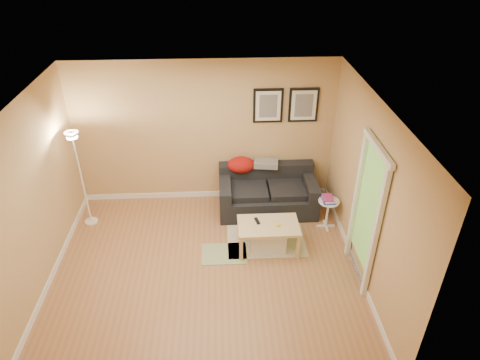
{
  "coord_description": "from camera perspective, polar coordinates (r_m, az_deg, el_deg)",
  "views": [
    {
      "loc": [
        0.26,
        -4.71,
        4.52
      ],
      "look_at": [
        0.55,
        0.85,
        1.05
      ],
      "focal_mm": 31.92,
      "sensor_mm": 36.0,
      "label": 1
    }
  ],
  "objects": [
    {
      "name": "remote_control",
      "position": [
        6.65,
        2.3,
        -5.49
      ],
      "size": [
        0.09,
        0.17,
        0.02
      ],
      "primitive_type": "cube",
      "rotation": [
        0.0,
        0.0,
        0.23
      ],
      "color": "black",
      "rests_on": "coffee_table"
    },
    {
      "name": "wall_front",
      "position": [
        4.21,
        -5.73,
        -18.1
      ],
      "size": [
        4.5,
        0.0,
        4.5
      ],
      "primitive_type": "plane",
      "rotation": [
        -1.57,
        0.0,
        0.0
      ],
      "color": "tan",
      "rests_on": "ground"
    },
    {
      "name": "floor",
      "position": [
        6.53,
        -4.53,
        -11.98
      ],
      "size": [
        4.5,
        4.5,
        0.0
      ],
      "primitive_type": "plane",
      "color": "#A76A47",
      "rests_on": "ground"
    },
    {
      "name": "book_stack",
      "position": [
        7.13,
        11.72,
        -2.48
      ],
      "size": [
        0.26,
        0.3,
        0.08
      ],
      "primitive_type": null,
      "rotation": [
        0.0,
        0.0,
        0.31
      ],
      "color": "#3644A2",
      "rests_on": "side_table"
    },
    {
      "name": "doorway",
      "position": [
        6.06,
        16.35,
        -4.77
      ],
      "size": [
        0.12,
        1.01,
        2.13
      ],
      "primitive_type": null,
      "color": "white",
      "rests_on": "ground"
    },
    {
      "name": "area_rug",
      "position": [
        7.03,
        3.5,
        -8.08
      ],
      "size": [
        1.25,
        0.85,
        0.01
      ],
      "primitive_type": "cube",
      "color": "beige",
      "rests_on": "ground"
    },
    {
      "name": "red_throw",
      "position": [
        7.52,
        0.14,
        2.04
      ],
      "size": [
        0.48,
        0.36,
        0.28
      ],
      "primitive_type": null,
      "color": "#A4170F",
      "rests_on": "sofa"
    },
    {
      "name": "tape_roll",
      "position": [
        6.58,
        5.08,
        -5.98
      ],
      "size": [
        0.07,
        0.07,
        0.03
      ],
      "primitive_type": "cylinder",
      "color": "yellow",
      "rests_on": "coffee_table"
    },
    {
      "name": "wall_right",
      "position": [
        6.04,
        16.78,
        -1.8
      ],
      "size": [
        0.0,
        4.0,
        4.0
      ],
      "primitive_type": "plane",
      "rotation": [
        1.57,
        0.0,
        -1.57
      ],
      "color": "tan",
      "rests_on": "ground"
    },
    {
      "name": "coffee_table",
      "position": [
        6.75,
        3.74,
        -7.54
      ],
      "size": [
        1.01,
        0.69,
        0.47
      ],
      "primitive_type": null,
      "rotation": [
        0.0,
        0.0,
        -0.13
      ],
      "color": "#DBBD85",
      "rests_on": "ground"
    },
    {
      "name": "green_runner",
      "position": [
        6.78,
        -2.12,
        -9.81
      ],
      "size": [
        0.7,
        0.5,
        0.01
      ],
      "primitive_type": "cube",
      "color": "#668C4C",
      "rests_on": "ground"
    },
    {
      "name": "side_table",
      "position": [
        7.31,
        11.58,
        -4.44
      ],
      "size": [
        0.34,
        0.34,
        0.53
      ],
      "primitive_type": null,
      "color": "white",
      "rests_on": "ground"
    },
    {
      "name": "baseboard_right",
      "position": [
        6.78,
        15.06,
        -10.62
      ],
      "size": [
        0.02,
        4.0,
        0.1
      ],
      "primitive_type": "cube",
      "color": "white",
      "rests_on": "ground"
    },
    {
      "name": "baseboard_back",
      "position": [
        8.05,
        -4.34,
        -1.86
      ],
      "size": [
        4.5,
        0.02,
        0.1
      ],
      "primitive_type": "cube",
      "color": "white",
      "rests_on": "ground"
    },
    {
      "name": "plaid_throw",
      "position": [
        7.56,
        3.49,
        2.22
      ],
      "size": [
        0.45,
        0.32,
        0.1
      ],
      "primitive_type": null,
      "rotation": [
        0.0,
        0.0,
        -0.14
      ],
      "color": "tan",
      "rests_on": "sofa"
    },
    {
      "name": "framed_print_right",
      "position": [
        7.35,
        8.49,
        9.89
      ],
      "size": [
        0.5,
        0.04,
        0.6
      ],
      "primitive_type": null,
      "color": "black",
      "rests_on": "wall_back"
    },
    {
      "name": "sofa",
      "position": [
        7.53,
        3.72,
        -1.51
      ],
      "size": [
        1.7,
        0.9,
        0.75
      ],
      "primitive_type": null,
      "color": "black",
      "rests_on": "ground"
    },
    {
      "name": "wall_left",
      "position": [
        6.23,
        -26.25,
        -2.89
      ],
      "size": [
        0.0,
        4.0,
        4.0
      ],
      "primitive_type": "plane",
      "rotation": [
        1.57,
        0.0,
        1.57
      ],
      "color": "tan",
      "rests_on": "ground"
    },
    {
      "name": "framed_print_left",
      "position": [
        7.26,
        3.77,
        9.88
      ],
      "size": [
        0.5,
        0.04,
        0.6
      ],
      "primitive_type": null,
      "color": "black",
      "rests_on": "wall_back"
    },
    {
      "name": "baseboard_left",
      "position": [
        6.95,
        -23.72,
        -11.4
      ],
      "size": [
        0.02,
        4.0,
        0.1
      ],
      "primitive_type": "cube",
      "color": "white",
      "rests_on": "ground"
    },
    {
      "name": "ceiling",
      "position": [
        5.09,
        -5.77,
        9.63
      ],
      "size": [
        4.5,
        4.5,
        0.0
      ],
      "primitive_type": "plane",
      "rotation": [
        3.14,
        0.0,
        0.0
      ],
      "color": "white",
      "rests_on": "wall_back"
    },
    {
      "name": "storage_bin",
      "position": [
        6.8,
        3.66,
        -7.83
      ],
      "size": [
        0.57,
        0.42,
        0.35
      ],
      "primitive_type": null,
      "color": "white",
      "rests_on": "ground"
    },
    {
      "name": "floor_lamp",
      "position": [
        7.41,
        -20.31,
        -0.28
      ],
      "size": [
        0.22,
        0.22,
        1.72
      ],
      "primitive_type": null,
      "color": "white",
      "rests_on": "ground"
    },
    {
      "name": "wall_back",
      "position": [
        7.44,
        -4.73,
        6.21
      ],
      "size": [
        4.5,
        0.0,
        4.5
      ],
      "primitive_type": "plane",
      "rotation": [
        1.57,
        0.0,
        0.0
      ],
      "color": "tan",
      "rests_on": "ground"
    }
  ]
}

